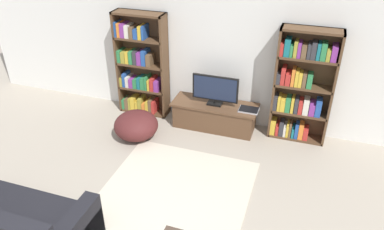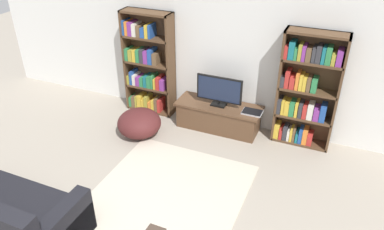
# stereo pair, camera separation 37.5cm
# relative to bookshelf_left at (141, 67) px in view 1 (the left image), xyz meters

# --- Properties ---
(wall_back) EXTENTS (8.80, 0.06, 2.60)m
(wall_back) POSITION_rel_bookshelf_left_xyz_m (1.24, 0.18, 0.44)
(wall_back) COLOR silver
(wall_back) RESTS_ON ground_plane
(bookshelf_left) EXTENTS (0.88, 0.30, 1.81)m
(bookshelf_left) POSITION_rel_bookshelf_left_xyz_m (0.00, 0.00, 0.00)
(bookshelf_left) COLOR #513823
(bookshelf_left) RESTS_ON ground_plane
(bookshelf_right) EXTENTS (0.88, 0.30, 1.81)m
(bookshelf_right) POSITION_rel_bookshelf_left_xyz_m (2.70, -0.00, 0.03)
(bookshelf_right) COLOR #513823
(bookshelf_right) RESTS_ON ground_plane
(tv_stand) EXTENTS (1.42, 0.52, 0.44)m
(tv_stand) POSITION_rel_bookshelf_left_xyz_m (1.38, -0.14, -0.63)
(tv_stand) COLOR brown
(tv_stand) RESTS_ON ground_plane
(television) EXTENTS (0.76, 0.16, 0.51)m
(television) POSITION_rel_bookshelf_left_xyz_m (1.38, -0.16, -0.14)
(television) COLOR black
(television) RESTS_ON tv_stand
(laptop) EXTENTS (0.31, 0.23, 0.03)m
(laptop) POSITION_rel_bookshelf_left_xyz_m (1.96, -0.19, -0.40)
(laptop) COLOR #B7B7BC
(laptop) RESTS_ON tv_stand
(area_rug) EXTENTS (1.92, 1.95, 0.02)m
(area_rug) POSITION_rel_bookshelf_left_xyz_m (1.35, -1.92, -0.85)
(area_rug) COLOR beige
(area_rug) RESTS_ON ground_plane
(beanbag_ottoman) EXTENTS (0.71, 0.71, 0.45)m
(beanbag_ottoman) POSITION_rel_bookshelf_left_xyz_m (0.27, -0.86, -0.63)
(beanbag_ottoman) COLOR #4C1E1E
(beanbag_ottoman) RESTS_ON ground_plane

